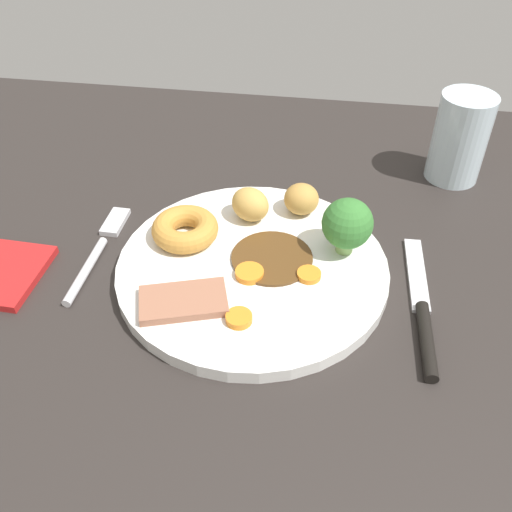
% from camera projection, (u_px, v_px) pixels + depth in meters
% --- Properties ---
extents(dining_table, '(1.20, 0.84, 0.04)m').
position_uv_depth(dining_table, '(250.00, 299.00, 0.57)').
color(dining_table, '#2B2623').
rests_on(dining_table, ground).
extents(dinner_plate, '(0.27, 0.27, 0.01)m').
position_uv_depth(dinner_plate, '(256.00, 269.00, 0.56)').
color(dinner_plate, white).
rests_on(dinner_plate, dining_table).
extents(gravy_pool, '(0.08, 0.08, 0.00)m').
position_uv_depth(gravy_pool, '(272.00, 258.00, 0.56)').
color(gravy_pool, '#563819').
rests_on(gravy_pool, dinner_plate).
extents(meat_slice_main, '(0.09, 0.07, 0.01)m').
position_uv_depth(meat_slice_main, '(183.00, 301.00, 0.52)').
color(meat_slice_main, '#9E664C').
rests_on(meat_slice_main, dinner_plate).
extents(yorkshire_pudding, '(0.07, 0.07, 0.02)m').
position_uv_depth(yorkshire_pudding, '(185.00, 229.00, 0.58)').
color(yorkshire_pudding, '#C68938').
rests_on(yorkshire_pudding, dinner_plate).
extents(roast_potato_left, '(0.06, 0.05, 0.04)m').
position_uv_depth(roast_potato_left, '(250.00, 204.00, 0.60)').
color(roast_potato_left, tan).
rests_on(roast_potato_left, dinner_plate).
extents(roast_potato_right, '(0.05, 0.05, 0.03)m').
position_uv_depth(roast_potato_right, '(301.00, 199.00, 0.61)').
color(roast_potato_right, '#BC8C42').
rests_on(roast_potato_right, dinner_plate).
extents(carrot_coin_front, '(0.02, 0.02, 0.01)m').
position_uv_depth(carrot_coin_front, '(309.00, 275.00, 0.54)').
color(carrot_coin_front, orange).
rests_on(carrot_coin_front, dinner_plate).
extents(carrot_coin_back, '(0.02, 0.02, 0.01)m').
position_uv_depth(carrot_coin_back, '(244.00, 319.00, 0.50)').
color(carrot_coin_back, orange).
rests_on(carrot_coin_back, dinner_plate).
extents(carrot_coin_side, '(0.03, 0.03, 0.01)m').
position_uv_depth(carrot_coin_side, '(246.00, 276.00, 0.54)').
color(carrot_coin_side, orange).
rests_on(carrot_coin_side, dinner_plate).
extents(broccoli_floret, '(0.05, 0.05, 0.06)m').
position_uv_depth(broccoli_floret, '(347.00, 224.00, 0.55)').
color(broccoli_floret, '#8CB766').
rests_on(broccoli_floret, dinner_plate).
extents(fork, '(0.02, 0.15, 0.01)m').
position_uv_depth(fork, '(99.00, 249.00, 0.59)').
color(fork, silver).
rests_on(fork, dining_table).
extents(knife, '(0.02, 0.19, 0.01)m').
position_uv_depth(knife, '(423.00, 314.00, 0.52)').
color(knife, black).
rests_on(knife, dining_table).
extents(water_glass, '(0.06, 0.06, 0.11)m').
position_uv_depth(water_glass, '(460.00, 138.00, 0.67)').
color(water_glass, silver).
rests_on(water_glass, dining_table).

